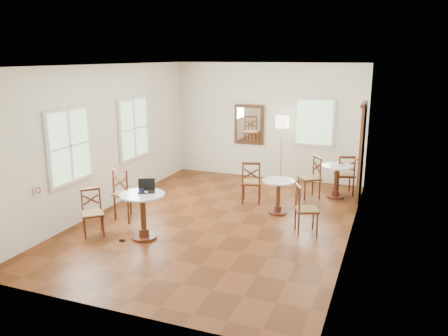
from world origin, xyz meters
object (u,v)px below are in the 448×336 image
Objects in this scene: chair_near_a at (128,194)px; water_glass at (146,195)px; chair_mid_a at (251,182)px; laptop at (147,188)px; cafe_table_near at (143,211)px; floor_lamp at (282,126)px; power_adapter at (122,240)px; chair_near_b at (92,213)px; cafe_table_mid at (278,193)px; cafe_table_back at (336,178)px; mouse at (145,192)px; chair_back_b at (310,177)px; chair_mid_b at (305,209)px; navy_mug at (142,191)px; chair_back_a at (345,175)px.

water_glass is (0.96, -0.89, 0.35)m from chair_near_a.
chair_mid_a is 2.73m from laptop.
cafe_table_near is 0.48× the size of floor_lamp.
laptop is at bearing 56.59° from power_adapter.
cafe_table_mid is at bearing -2.80° from chair_near_b.
laptop is at bearing -22.19° from chair_near_b.
laptop is (0.94, 0.34, 0.46)m from chair_near_b.
power_adapter is (-3.16, -3.93, -0.45)m from cafe_table_back.
floor_lamp reaches higher than mouse.
chair_back_b is at bearing -157.73° from chair_mid_a.
water_glass is at bearing 153.75° from chair_near_a.
floor_lamp is (-1.24, 3.13, 1.00)m from chair_mid_b.
floor_lamp is at bearing 72.77° from cafe_table_near.
laptop is at bearing -129.43° from cafe_table_back.
mouse reaches higher than power_adapter.
cafe_table_mid is (1.90, 2.13, -0.07)m from cafe_table_near.
cafe_table_mid is at bearing -122.39° from cafe_table_back.
cafe_table_back is 5.07m from power_adapter.
chair_mid_a is 1.42m from chair_back_b.
cafe_table_back is (2.87, 3.66, -0.04)m from cafe_table_near.
cafe_table_mid is 3.28m from power_adapter.
chair_mid_a is 2.11m from floor_lamp.
cafe_table_back is 4.60m from mouse.
laptop reaches higher than cafe_table_near.
water_glass reaches higher than navy_mug.
chair_back_b is (1.14, 0.84, 0.00)m from chair_mid_a.
chair_near_a is at bearing 77.62° from chair_mid_b.
mouse is at bearing -128.74° from cafe_table_back.
cafe_table_near is at bearing -31.37° from chair_near_b.
floor_lamp is at bearing 72.60° from navy_mug.
chair_near_a reaches higher than cafe_table_back.
chair_near_a is 4.11m from chair_back_b.
chair_mid_b is 0.95× the size of chair_back_a.
chair_near_b is (-0.16, -0.90, -0.12)m from chair_near_a.
chair_back_b is 10.07× the size of mouse.
cafe_table_mid is 0.66× the size of chair_near_a.
chair_back_a is (3.97, 4.18, 0.05)m from chair_near_b.
chair_back_b is at bearing 55.92° from cafe_table_near.
chair_back_a reaches higher than navy_mug.
chair_near_a is 11.28× the size of mouse.
chair_back_b is at bearing 19.38° from chair_back_a.
power_adapter is at bearing 133.12° from chair_near_a.
chair_near_a is at bearing -141.28° from cafe_table_back.
chair_mid_b is 7.85× the size of navy_mug.
cafe_table_back is at bearing 65.13° from mouse.
chair_near_b reaches higher than cafe_table_back.
chair_mid_b reaches higher than power_adapter.
cafe_table_near is at bearing 153.84° from chair_near_a.
chair_near_a is 1.20× the size of chair_mid_b.
cafe_table_back is at bearing 51.19° from power_adapter.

